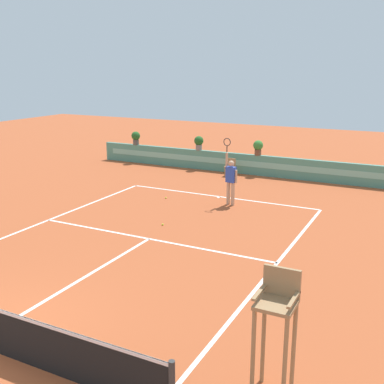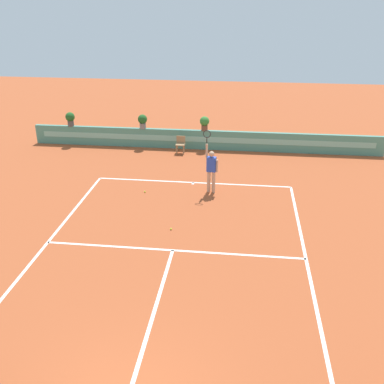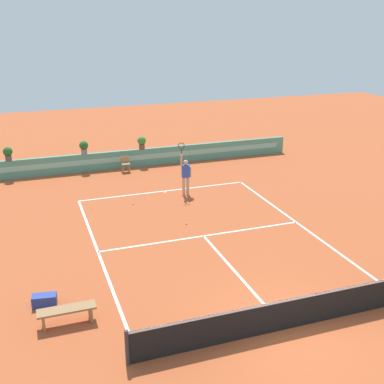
{
  "view_description": "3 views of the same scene",
  "coord_description": "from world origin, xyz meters",
  "views": [
    {
      "loc": [
        7.4,
        -5.23,
        5.18
      ],
      "look_at": [
        0.33,
        8.71,
        1.0
      ],
      "focal_mm": 43.96,
      "sensor_mm": 36.0,
      "label": 1
    },
    {
      "loc": [
        2.02,
        -5.29,
        7.36
      ],
      "look_at": [
        0.33,
        8.71,
        1.0
      ],
      "focal_mm": 41.15,
      "sensor_mm": 36.0,
      "label": 2
    },
    {
      "loc": [
        -6.23,
        -9.92,
        8.13
      ],
      "look_at": [
        0.33,
        8.71,
        1.0
      ],
      "focal_mm": 46.1,
      "sensor_mm": 36.0,
      "label": 3
    }
  ],
  "objects": [
    {
      "name": "back_wall_barrier",
      "position": [
        0.0,
        16.39,
        0.5
      ],
      "size": [
        18.0,
        0.21,
        1.0
      ],
      "color": "#4C8E7A",
      "rests_on": "ground"
    },
    {
      "name": "ground_plane",
      "position": [
        0.0,
        6.0,
        0.0
      ],
      "size": [
        60.0,
        60.0,
        0.0
      ],
      "primitive_type": "plane",
      "color": "#A84C28"
    },
    {
      "name": "court_lines",
      "position": [
        0.0,
        6.72,
        0.0
      ],
      "size": [
        8.32,
        11.94,
        0.01
      ],
      "color": "white",
      "rests_on": "ground"
    },
    {
      "name": "tennis_ball_near_baseline",
      "position": [
        -1.83,
        10.63,
        0.03
      ],
      "size": [
        0.07,
        0.07,
        0.07
      ],
      "primitive_type": "sphere",
      "color": "#CCE033",
      "rests_on": "ground"
    },
    {
      "name": "potted_plant_left",
      "position": [
        -3.16,
        16.39,
        1.41
      ],
      "size": [
        0.48,
        0.48,
        0.72
      ],
      "color": "gray",
      "rests_on": "back_wall_barrier"
    },
    {
      "name": "potted_plant_far_left",
      "position": [
        -7.04,
        16.39,
        1.41
      ],
      "size": [
        0.48,
        0.48,
        0.72
      ],
      "color": "#514C47",
      "rests_on": "back_wall_barrier"
    },
    {
      "name": "potted_plant_centre",
      "position": [
        0.05,
        16.39,
        1.41
      ],
      "size": [
        0.48,
        0.48,
        0.72
      ],
      "color": "brown",
      "rests_on": "back_wall_barrier"
    },
    {
      "name": "ball_kid_chair",
      "position": [
        -1.09,
        15.66,
        0.48
      ],
      "size": [
        0.44,
        0.44,
        0.85
      ],
      "color": "#99754C",
      "rests_on": "ground"
    },
    {
      "name": "tennis_player",
      "position": [
        0.82,
        11.02,
        1.05
      ],
      "size": [
        0.62,
        0.27,
        2.58
      ],
      "color": "tan",
      "rests_on": "ground"
    },
    {
      "name": "tennis_ball_mid_court",
      "position": [
        -0.27,
        7.7,
        0.03
      ],
      "size": [
        0.07,
        0.07,
        0.07
      ],
      "primitive_type": "sphere",
      "color": "#CCE033",
      "rests_on": "ground"
    }
  ]
}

